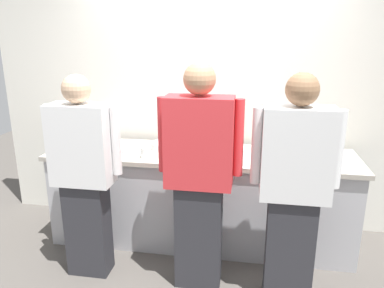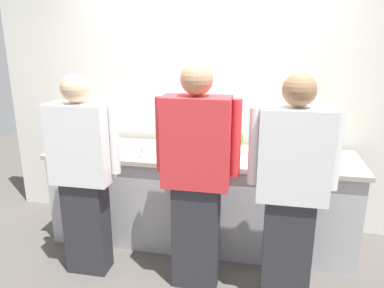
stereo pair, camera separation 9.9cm
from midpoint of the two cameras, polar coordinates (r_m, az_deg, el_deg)
The scene contains 17 objects.
ground_plane at distance 3.42m, azimuth 0.99°, elevation -17.55°, with size 9.00×9.00×0.00m, color #514C47.
wall_back at distance 3.73m, azimuth 3.46°, elevation 7.23°, with size 4.38×0.10×2.63m.
prep_counter at distance 3.52m, azimuth 2.12°, elevation -8.22°, with size 2.79×0.70×0.88m.
chef_near_left at distance 3.03m, azimuth -15.58°, elevation -4.30°, with size 0.60×0.24×1.64m.
chef_center at distance 2.73m, azimuth 1.72°, elevation -4.79°, with size 0.63×0.24×1.74m.
chef_far_right at distance 2.67m, azimuth 16.09°, elevation -6.62°, with size 0.61×0.24×1.68m.
plate_stack_front at distance 3.50m, azimuth -3.43°, elevation -0.18°, with size 0.25×0.25×0.06m.
plate_stack_rear at distance 3.26m, azimuth 7.22°, elevation -1.32°, with size 0.21×0.21×0.08m.
mixing_bowl_steel at distance 3.30m, azimuth 15.61°, elevation -1.24°, with size 0.39×0.39×0.12m, color #B7BABF.
sheet_tray at distance 3.57m, azimuth -10.27°, elevation -0.41°, with size 0.45×0.30×0.02m, color #B7BABF.
squeeze_bottle_primary at distance 3.46m, azimuth 8.18°, elevation 0.52°, with size 0.06×0.06×0.19m.
squeeze_bottle_secondary at distance 3.45m, azimuth 21.37°, elevation -0.64°, with size 0.05×0.05×0.18m.
ramekin_red_sauce at distance 3.37m, azimuth 20.11°, elevation -1.93°, with size 0.11×0.11×0.05m.
ramekin_orange_sauce at distance 3.26m, azimuth -0.90°, elevation -1.53°, with size 0.09×0.09×0.04m.
ramekin_yellow_sauce at distance 3.13m, azimuth 11.57°, elevation -2.61°, with size 0.09×0.09×0.05m.
deli_cup at distance 3.25m, azimuth -6.30°, elevation -1.27°, with size 0.09×0.09×0.09m, color white.
chefs_knife at distance 3.34m, azimuth 2.79°, elevation -1.42°, with size 0.28×0.03×0.02m.
Camera 2 is at (0.55, -2.78, 1.91)m, focal length 34.59 mm.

